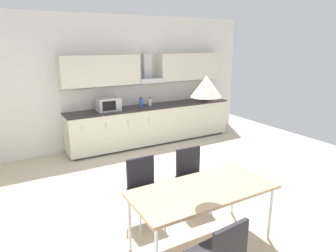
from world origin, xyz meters
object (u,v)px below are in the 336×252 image
at_px(bottle_white, 150,102).
at_px(pendant_lamp, 206,86).
at_px(coffee_maker, 206,94).
at_px(dining_table, 203,192).
at_px(microwave, 108,104).
at_px(chair_far_right, 192,172).
at_px(bottle_blue, 141,103).
at_px(chair_far_left, 144,184).

relative_size(bottle_white, pendant_lamp, 0.61).
bearing_deg(coffee_maker, pendant_lamp, -127.26).
distance_m(coffee_maker, dining_table, 4.61).
relative_size(microwave, dining_table, 0.29).
bearing_deg(chair_far_right, pendant_lamp, -115.96).
bearing_deg(chair_far_right, bottle_blue, 78.83).
height_order(bottle_white, chair_far_left, bottle_white).
distance_m(bottle_white, pendant_lamp, 3.98).
bearing_deg(coffee_maker, microwave, -179.42).
bearing_deg(bottle_white, chair_far_right, -105.62).
bearing_deg(microwave, pendant_lamp, -92.70).
bearing_deg(chair_far_right, chair_far_left, 180.00).
relative_size(coffee_maker, pendant_lamp, 0.94).
height_order(bottle_blue, chair_far_left, bottle_blue).
distance_m(microwave, coffee_maker, 2.61).
height_order(bottle_blue, dining_table, bottle_blue).
bearing_deg(chair_far_left, dining_table, -64.28).
relative_size(dining_table, chair_far_right, 1.89).
relative_size(bottle_blue, dining_table, 0.14).
height_order(bottle_white, dining_table, bottle_white).
xyz_separation_m(microwave, dining_table, (-0.17, -3.63, -0.35)).
relative_size(bottle_white, chair_far_left, 0.23).
bearing_deg(bottle_white, microwave, -176.72).
bearing_deg(bottle_blue, coffee_maker, 0.84).
xyz_separation_m(coffee_maker, bottle_blue, (-1.84, -0.03, -0.05)).
distance_m(microwave, chair_far_right, 2.92).
height_order(dining_table, chair_far_left, chair_far_left).
distance_m(bottle_blue, pendant_lamp, 3.85).
bearing_deg(dining_table, chair_far_left, 115.72).
bearing_deg(pendant_lamp, bottle_blue, 75.51).
height_order(bottle_white, chair_far_right, bottle_white).
xyz_separation_m(bottle_white, pendant_lamp, (-1.19, -3.69, 0.89)).
xyz_separation_m(microwave, coffee_maker, (2.61, 0.03, 0.01)).
distance_m(microwave, chair_far_left, 2.96).
bearing_deg(microwave, coffee_maker, 0.58).
bearing_deg(chair_far_right, microwave, 94.02).
relative_size(dining_table, pendant_lamp, 5.14).
height_order(bottle_blue, bottle_white, bottle_blue).
height_order(coffee_maker, bottle_white, coffee_maker).
height_order(dining_table, pendant_lamp, pendant_lamp).
bearing_deg(chair_far_left, microwave, 79.32).
bearing_deg(chair_far_left, chair_far_right, -0.00).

